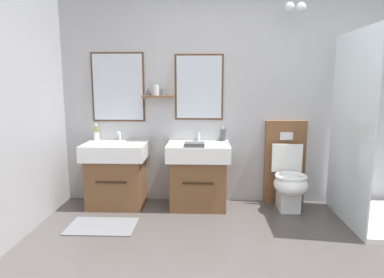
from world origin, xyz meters
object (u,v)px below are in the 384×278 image
vanity_sink_left (116,173)px  soap_dispenser (223,135)px  folded_hand_towel (195,144)px  toilet (287,176)px  shower_tray (378,186)px  toothbrush_cup (96,136)px  vanity_sink_right (198,174)px

vanity_sink_left → soap_dispenser: bearing=8.9°
soap_dispenser → folded_hand_towel: size_ratio=0.82×
soap_dispenser → toilet: bearing=-12.9°
toilet → folded_hand_towel: bearing=-169.9°
shower_tray → folded_hand_towel: bearing=173.7°
toilet → toothbrush_cup: 2.32m
toothbrush_cup → folded_hand_towel: (1.20, -0.35, -0.03)m
vanity_sink_left → shower_tray: shower_tray is taller
toilet → soap_dispenser: 0.89m
vanity_sink_left → soap_dispenser: (1.25, 0.20, 0.43)m
toilet → folded_hand_towel: size_ratio=4.55×
vanity_sink_right → folded_hand_towel: bearing=-103.6°
toilet → shower_tray: (0.83, -0.40, 0.01)m
toothbrush_cup → toilet: bearing=-4.1°
toilet → toothbrush_cup: size_ratio=4.81×
vanity_sink_left → folded_hand_towel: folded_hand_towel is taller
toothbrush_cup → soap_dispenser: toothbrush_cup is taller
vanity_sink_left → toothbrush_cup: 0.53m
shower_tray → toilet: bearing=154.2°
vanity_sink_left → toilet: (1.99, 0.03, -0.02)m
toilet → toothbrush_cup: toilet is taller
toilet → shower_tray: 0.92m
folded_hand_towel → toothbrush_cup: bearing=163.6°
vanity_sink_right → shower_tray: size_ratio=0.39×
folded_hand_towel → toilet: bearing=10.1°
vanity_sink_left → vanity_sink_right: same height
soap_dispenser → shower_tray: (1.57, -0.57, -0.44)m
toilet → folded_hand_towel: 1.16m
soap_dispenser → shower_tray: 1.73m
toilet → vanity_sink_left: bearing=-179.3°
vanity_sink_right → soap_dispenser: bearing=34.4°
toothbrush_cup → shower_tray: size_ratio=0.11×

